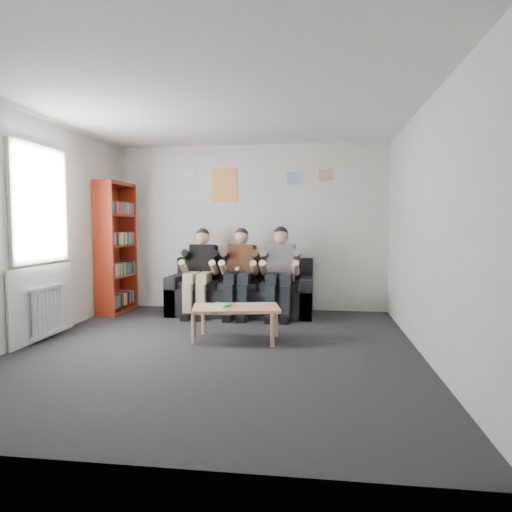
# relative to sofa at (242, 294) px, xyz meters

# --- Properties ---
(room_shell) EXTENTS (5.00, 5.00, 5.00)m
(room_shell) POSITION_rel_sofa_xyz_m (0.05, -2.08, 1.04)
(room_shell) COLOR black
(room_shell) RESTS_ON ground
(sofa) EXTENTS (2.22, 0.91, 0.86)m
(sofa) POSITION_rel_sofa_xyz_m (0.00, 0.00, 0.00)
(sofa) COLOR black
(sofa) RESTS_ON ground
(bookshelf) EXTENTS (0.31, 0.93, 2.07)m
(bookshelf) POSITION_rel_sofa_xyz_m (-2.01, -0.10, 0.73)
(bookshelf) COLOR #9D2811
(bookshelf) RESTS_ON ground
(coffee_table) EXTENTS (1.03, 0.57, 0.41)m
(coffee_table) POSITION_rel_sofa_xyz_m (0.21, -1.66, 0.05)
(coffee_table) COLOR tan
(coffee_table) RESTS_ON ground
(game_cases) EXTENTS (0.24, 0.19, 0.03)m
(game_cases) POSITION_rel_sofa_xyz_m (0.01, -1.69, 0.12)
(game_cases) COLOR silver
(game_cases) RESTS_ON coffee_table
(person_left) EXTENTS (0.41, 0.88, 1.35)m
(person_left) POSITION_rel_sofa_xyz_m (-0.62, -0.20, 0.36)
(person_left) COLOR black
(person_left) RESTS_ON sofa
(person_middle) EXTENTS (0.41, 0.89, 1.35)m
(person_middle) POSITION_rel_sofa_xyz_m (-0.00, -0.20, 0.36)
(person_middle) COLOR #522E1B
(person_middle) RESTS_ON sofa
(person_right) EXTENTS (0.42, 0.91, 1.37)m
(person_right) POSITION_rel_sofa_xyz_m (0.62, -0.20, 0.37)
(person_right) COLOR beige
(person_right) RESTS_ON sofa
(radiator) EXTENTS (0.10, 0.64, 0.60)m
(radiator) POSITION_rel_sofa_xyz_m (-2.10, -1.88, 0.04)
(radiator) COLOR white
(radiator) RESTS_ON ground
(window) EXTENTS (0.05, 1.30, 2.36)m
(window) POSITION_rel_sofa_xyz_m (-2.17, -1.88, 0.72)
(window) COLOR white
(window) RESTS_ON room_shell
(poster_large) EXTENTS (0.42, 0.01, 0.55)m
(poster_large) POSITION_rel_sofa_xyz_m (-0.35, 0.41, 1.74)
(poster_large) COLOR #EEE554
(poster_large) RESTS_ON room_shell
(poster_blue) EXTENTS (0.25, 0.01, 0.20)m
(poster_blue) POSITION_rel_sofa_xyz_m (0.80, 0.41, 1.84)
(poster_blue) COLOR #3E6FD5
(poster_blue) RESTS_ON room_shell
(poster_pink) EXTENTS (0.22, 0.01, 0.18)m
(poster_pink) POSITION_rel_sofa_xyz_m (1.30, 0.41, 1.89)
(poster_pink) COLOR #CD408F
(poster_pink) RESTS_ON room_shell
(poster_sign) EXTENTS (0.20, 0.01, 0.14)m
(poster_sign) POSITION_rel_sofa_xyz_m (-0.95, 0.41, 1.94)
(poster_sign) COLOR white
(poster_sign) RESTS_ON room_shell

